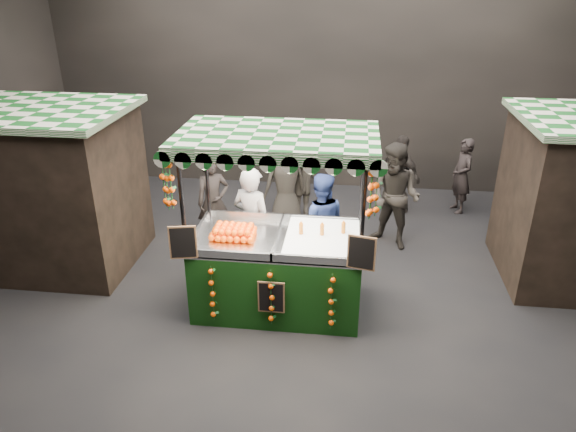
# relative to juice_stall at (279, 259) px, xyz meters

# --- Properties ---
(ground) EXTENTS (12.00, 12.00, 0.00)m
(ground) POSITION_rel_juice_stall_xyz_m (0.43, -0.05, -0.81)
(ground) COLOR black
(ground) RESTS_ON ground
(market_hall) EXTENTS (12.10, 10.10, 5.05)m
(market_hall) POSITION_rel_juice_stall_xyz_m (0.43, -0.05, 2.58)
(market_hall) COLOR black
(market_hall) RESTS_ON ground
(neighbour_stall_left) EXTENTS (3.00, 2.20, 2.60)m
(neighbour_stall_left) POSITION_rel_juice_stall_xyz_m (-3.97, 0.95, 0.50)
(neighbour_stall_left) COLOR black
(neighbour_stall_left) RESTS_ON ground
(juice_stall) EXTENTS (2.69, 1.58, 2.61)m
(juice_stall) POSITION_rel_juice_stall_xyz_m (0.00, 0.00, 0.00)
(juice_stall) COLOR black
(juice_stall) RESTS_ON ground
(vendor_grey) EXTENTS (0.79, 0.67, 1.84)m
(vendor_grey) POSITION_rel_juice_stall_xyz_m (-0.52, 0.82, 0.11)
(vendor_grey) COLOR gray
(vendor_grey) RESTS_ON ground
(vendor_blue) EXTENTS (0.86, 0.70, 1.66)m
(vendor_blue) POSITION_rel_juice_stall_xyz_m (0.50, 1.17, 0.03)
(vendor_blue) COLOR navy
(vendor_blue) RESTS_ON ground
(shopper_0) EXTENTS (0.70, 0.62, 1.60)m
(shopper_0) POSITION_rel_juice_stall_xyz_m (-1.42, 1.88, -0.01)
(shopper_0) COLOR #2B2523
(shopper_0) RESTS_ON ground
(shopper_1) EXTENTS (1.15, 1.07, 1.88)m
(shopper_1) POSITION_rel_juice_stall_xyz_m (1.72, 2.13, 0.13)
(shopper_1) COLOR #2B2723
(shopper_1) RESTS_ON ground
(shopper_2) EXTENTS (0.94, 0.93, 1.60)m
(shopper_2) POSITION_rel_juice_stall_xyz_m (1.91, 3.60, -0.01)
(shopper_2) COLOR #2B2522
(shopper_2) RESTS_ON ground
(shopper_3) EXTENTS (1.13, 0.99, 1.51)m
(shopper_3) POSITION_rel_juice_stall_xyz_m (0.06, 3.03, -0.05)
(shopper_3) COLOR #2E2A25
(shopper_3) RESTS_ON ground
(shopper_4) EXTENTS (0.99, 0.87, 1.70)m
(shopper_4) POSITION_rel_juice_stall_xyz_m (-0.25, 2.71, 0.04)
(shopper_4) COLOR #2D2925
(shopper_4) RESTS_ON ground
(shopper_5) EXTENTS (1.42, 1.27, 1.57)m
(shopper_5) POSITION_rel_juice_stall_xyz_m (4.93, 2.87, -0.02)
(shopper_5) COLOR #2B2423
(shopper_5) RESTS_ON ground
(shopper_6) EXTENTS (0.50, 0.63, 1.52)m
(shopper_6) POSITION_rel_juice_stall_xyz_m (3.14, 3.81, -0.05)
(shopper_6) COLOR #2B2423
(shopper_6) RESTS_ON ground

